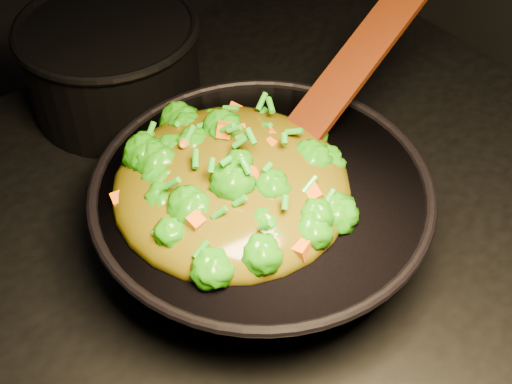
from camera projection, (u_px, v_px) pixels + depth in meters
wok at (261, 219)px, 0.85m from camera, size 0.40×0.40×0.11m
stir_fry at (231, 161)px, 0.77m from camera, size 0.28×0.28×0.09m
spatula at (341, 81)px, 0.86m from camera, size 0.31×0.11×0.13m
back_pot at (113, 65)px, 1.03m from camera, size 0.27×0.27×0.14m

